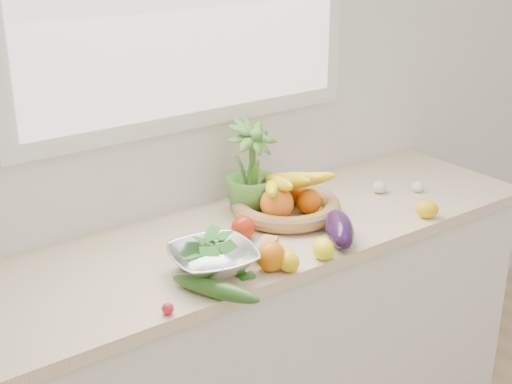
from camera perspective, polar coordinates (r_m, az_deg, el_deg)
back_wall at (r=2.42m, az=-5.50°, el=8.64°), size 4.50×0.02×2.70m
counter_cabinet at (r=2.57m, az=-1.20°, el=-13.07°), size 2.20×0.58×0.86m
countertop at (r=2.34m, az=-1.28°, el=-3.99°), size 2.24×0.62×0.04m
orange_loose at (r=2.10m, az=1.21°, el=-5.19°), size 0.10×0.10×0.09m
lemon_a at (r=2.10m, az=2.57°, el=-5.53°), size 0.07×0.09×0.06m
lemon_b at (r=2.18m, az=5.40°, el=-4.54°), size 0.10×0.10×0.07m
lemon_c at (r=2.52m, az=13.54°, el=-1.37°), size 0.10×0.10×0.06m
apple at (r=2.30m, az=-1.02°, el=-2.86°), size 0.10×0.10×0.08m
ginger at (r=2.20m, az=0.73°, el=-4.57°), size 0.13×0.11×0.04m
garlic_a at (r=2.71m, az=9.85°, el=0.38°), size 0.06×0.06×0.05m
garlic_b at (r=2.55m, az=5.63°, el=-0.81°), size 0.06×0.06×0.04m
garlic_c at (r=2.75m, az=12.80°, el=0.40°), size 0.05×0.05×0.04m
eggplant at (r=2.28m, az=6.68°, el=-2.95°), size 0.20×0.24×0.09m
cucumber at (r=1.97m, az=-3.29°, el=-7.75°), size 0.17×0.27×0.05m
radish at (r=1.91m, az=-7.07°, el=-9.24°), size 0.04×0.04×0.03m
potted_herb at (r=2.45m, az=-0.41°, el=1.87°), size 0.22×0.22×0.33m
fruit_basket at (r=2.47m, az=2.40°, el=-0.71°), size 0.39×0.39×0.19m
colander_with_spinach at (r=2.07m, az=-3.48°, el=-5.03°), size 0.29×0.29×0.13m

